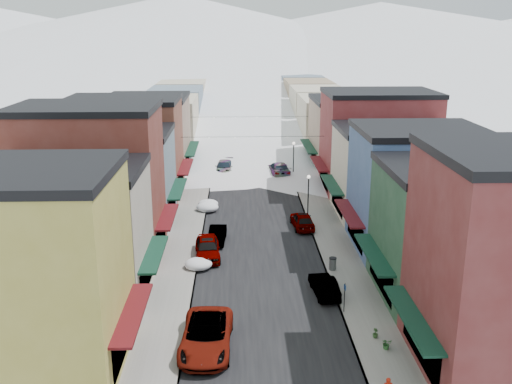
{
  "coord_description": "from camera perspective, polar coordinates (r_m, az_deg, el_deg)",
  "views": [
    {
      "loc": [
        -1.76,
        -24.37,
        18.34
      ],
      "look_at": [
        0.0,
        28.61,
        2.92
      ],
      "focal_mm": 40.0,
      "sensor_mm": 36.0,
      "label": 1
    }
  ],
  "objects": [
    {
      "name": "streetlamp_near",
      "position": [
        56.46,
        5.25,
        0.17
      ],
      "size": [
        0.35,
        0.35,
        4.2
      ],
      "color": "black",
      "rests_on": "sidewalk_right"
    },
    {
      "name": "bldg_l_cream",
      "position": [
        40.92,
        -18.05,
        -4.0
      ],
      "size": [
        11.3,
        8.2,
        9.5
      ],
      "color": "#B3A590",
      "rests_on": "ground"
    },
    {
      "name": "bldg_r_green",
      "position": [
        41.61,
        19.32,
        -3.78
      ],
      "size": [
        11.3,
        9.2,
        9.5
      ],
      "color": "#22472D",
      "rests_on": "ground"
    },
    {
      "name": "car_silver_sedan",
      "position": [
        47.19,
        -4.87,
        -5.6
      ],
      "size": [
        2.38,
        5.11,
        1.69
      ],
      "primitive_type": "imported",
      "rotation": [
        0.0,
        0.0,
        0.08
      ],
      "color": "#93949A",
      "rests_on": "ground"
    },
    {
      "name": "curb_left",
      "position": [
        86.39,
        -4.05,
        3.98
      ],
      "size": [
        0.1,
        160.0,
        0.15
      ],
      "primitive_type": "cube",
      "color": "slate",
      "rests_on": "ground"
    },
    {
      "name": "bldg_l_tan",
      "position": [
        74.47,
        -10.75,
        5.63
      ],
      "size": [
        11.3,
        11.2,
        10.0
      ],
      "color": "#8E705D",
      "rests_on": "ground"
    },
    {
      "name": "planter_far",
      "position": [
        36.35,
        11.85,
        -13.64
      ],
      "size": [
        0.47,
        0.47,
        0.6
      ],
      "primitive_type": "imported",
      "rotation": [
        0.0,
        0.0,
        0.76
      ],
      "color": "#2E5125",
      "rests_on": "sidewalk_right"
    },
    {
      "name": "car_dark_hatch",
      "position": [
        50.51,
        -3.9,
        -4.3
      ],
      "size": [
        1.65,
        4.12,
        1.33
      ],
      "primitive_type": "imported",
      "rotation": [
        0.0,
        0.0,
        -0.06
      ],
      "color": "black",
      "rests_on": "ground"
    },
    {
      "name": "bldg_r_blue",
      "position": [
        49.53,
        15.74,
        0.29
      ],
      "size": [
        11.3,
        9.2,
        10.5
      ],
      "color": "#3E5B8D",
      "rests_on": "ground"
    },
    {
      "name": "mountain_ridge",
      "position": [
        302.09,
        -5.46,
        15.4
      ],
      "size": [
        670.0,
        340.0,
        34.0
      ],
      "color": "silver",
      "rests_on": "ground"
    },
    {
      "name": "curb_right",
      "position": [
        86.6,
        2.66,
        4.03
      ],
      "size": [
        0.1,
        160.0,
        0.15
      ],
      "primitive_type": "cube",
      "color": "slate",
      "rests_on": "ground"
    },
    {
      "name": "bldg_r_cream",
      "position": [
        58.19,
        13.56,
        2.01
      ],
      "size": [
        12.3,
        9.2,
        9.0
      ],
      "color": "beige",
      "rests_on": "ground"
    },
    {
      "name": "planter_near",
      "position": [
        35.36,
        12.91,
        -14.59
      ],
      "size": [
        0.69,
        0.63,
        0.65
      ],
      "primitive_type": "imported",
      "rotation": [
        0.0,
        0.0,
        0.24
      ],
      "color": "#2C612C",
      "rests_on": "sidewalk_right"
    },
    {
      "name": "bldg_l_brick_far",
      "position": [
        64.88,
        -12.95,
        4.4
      ],
      "size": [
        13.3,
        9.2,
        11.0
      ],
      "color": "brown",
      "rests_on": "ground"
    },
    {
      "name": "car_lane_white",
      "position": [
        97.4,
        0.28,
        5.8
      ],
      "size": [
        2.41,
        5.16,
        1.43
      ],
      "primitive_type": "imported",
      "rotation": [
        0.0,
        0.0,
        3.15
      ],
      "color": "silver",
      "rests_on": "ground"
    },
    {
      "name": "car_white_suv",
      "position": [
        34.65,
        -4.98,
        -14.11
      ],
      "size": [
        3.17,
        6.43,
        1.76
      ],
      "primitive_type": "imported",
      "rotation": [
        0.0,
        0.0,
        -0.04
      ],
      "color": "silver",
      "rests_on": "ground"
    },
    {
      "name": "distant_blocks",
      "position": [
        108.34,
        -0.97,
        8.62
      ],
      "size": [
        34.0,
        55.0,
        8.0
      ],
      "color": "gray",
      "rests_on": "ground"
    },
    {
      "name": "snow_pile_mid",
      "position": [
        58.86,
        -4.85,
        -1.52
      ],
      "size": [
        2.29,
        2.61,
        0.97
      ],
      "color": "white",
      "rests_on": "ground"
    },
    {
      "name": "bldg_l_yellow",
      "position": [
        33.08,
        -22.15,
        -7.41
      ],
      "size": [
        11.3,
        8.7,
        11.5
      ],
      "color": "#A6993D",
      "rests_on": "ground"
    },
    {
      "name": "trash_can",
      "position": [
        44.94,
        7.68,
        -7.11
      ],
      "size": [
        0.58,
        0.58,
        0.99
      ],
      "color": "slate",
      "rests_on": "sidewalk_right"
    },
    {
      "name": "streetlamp_far",
      "position": [
        70.99,
        3.78,
        3.71
      ],
      "size": [
        0.38,
        0.38,
        4.51
      ],
      "color": "black",
      "rests_on": "sidewalk_right"
    },
    {
      "name": "snow_pile_far",
      "position": [
        60.1,
        -4.79,
        -1.17
      ],
      "size": [
        2.12,
        2.5,
        0.9
      ],
      "color": "white",
      "rests_on": "ground"
    },
    {
      "name": "car_silver_wagon",
      "position": [
        73.83,
        -3.2,
        2.47
      ],
      "size": [
        2.69,
        5.76,
        1.63
      ],
      "primitive_type": "imported",
      "rotation": [
        0.0,
        0.0,
        -0.08
      ],
      "color": "#9FA1A7",
      "rests_on": "ground"
    },
    {
      "name": "sidewalk_left",
      "position": [
        86.46,
        -5.08,
        3.97
      ],
      "size": [
        3.2,
        160.0,
        0.15
      ],
      "primitive_type": "cube",
      "color": "gray",
      "rests_on": "ground"
    },
    {
      "name": "parking_sign",
      "position": [
        38.53,
        8.85,
        -10.17
      ],
      "size": [
        0.09,
        0.27,
        2.04
      ],
      "color": "black",
      "rests_on": "sidewalk_right"
    },
    {
      "name": "sidewalk_right",
      "position": [
        86.73,
        3.68,
        4.03
      ],
      "size": [
        3.2,
        160.0,
        0.15
      ],
      "primitive_type": "cube",
      "color": "gray",
      "rests_on": "ground"
    },
    {
      "name": "fire_hydrant",
      "position": [
        31.98,
        13.08,
        -18.23
      ],
      "size": [
        0.41,
        0.31,
        0.7
      ],
      "color": "red",
      "rests_on": "sidewalk_right"
    },
    {
      "name": "bldg_l_brick_near",
      "position": [
        47.98,
        -16.24,
        0.98
      ],
      "size": [
        12.3,
        8.2,
        12.5
      ],
      "color": "maroon",
      "rests_on": "ground"
    },
    {
      "name": "car_gray_suv",
      "position": [
        54.0,
        4.65,
        -2.82
      ],
      "size": [
        2.18,
        4.67,
        1.55
      ],
      "primitive_type": "imported",
      "rotation": [
        0.0,
        0.0,
        3.22
      ],
      "color": "gray",
      "rests_on": "ground"
    },
    {
      "name": "bldg_r_tan",
      "position": [
        76.1,
        9.51,
        5.72
      ],
      "size": [
        11.3,
        11.2,
        9.5
      ],
      "color": "#9E8068",
      "rests_on": "ground"
    },
    {
      "name": "car_black_sedan",
      "position": [
        72.81,
        2.3,
        2.32
      ],
      "size": [
        3.03,
        6.16,
        1.72
      ],
      "primitive_type": "imported",
      "rotation": [
        0.0,
        0.0,
        3.25
      ],
      "color": "black",
      "rests_on": "ground"
    },
    {
      "name": "car_lane_silver",
      "position": [
        80.35,
        -1.03,
        3.59
      ],
      "size": [
        2.25,
        4.65,
        1.53
      ],
      "primitive_type": "imported",
      "rotation": [
        0.0,
        0.0,
        0.1
      ],
      "color": "#9E9FA6",
      "rests_on": "ground"
    },
    {
      "name": "car_green_sedan",
      "position": [
        41.21,
        6.83,
        -9.27
      ],
      "size": [
        1.85,
        4.28,
        1.37
      ],
      "primitive_type": "imported",
      "rotation": [
        0.0,
        0.0,
        3.24
      ],
      "color": "black",
      "rests_on": "ground"
    },
    {
      "name": "road",
      "position": [
        86.36,
        -0.69,
        3.97
      ],
      "size": [
        10.0,
        160.0,
        0.01
      ],
      "primitive_type": "cube",
      "color": "black",
      "rests_on": "ground"
    },
    {
      "name": "overhead_cables",
      "position": [
        72.91,
        -0.5,
        6.64
      ],
      "size": [
        16.4,
        15.04,
        0.04
      ],
      "color": "black",
      "rests_on": "ground"
    },
    {
      "name": "bldg_l_grayblue",
      "position": [
        56.31,
        -13.56,
        1.54
      ],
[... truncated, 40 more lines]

